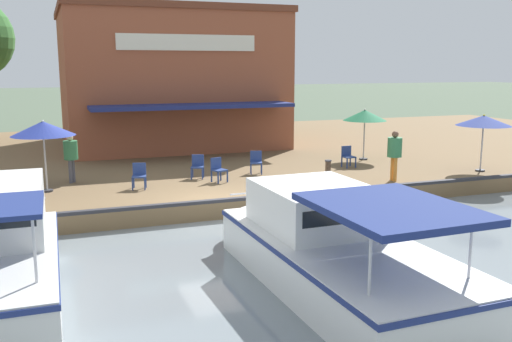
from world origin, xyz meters
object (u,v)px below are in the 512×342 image
(person_at_quay_edge, at_px, (71,152))
(person_mid_patio, at_px, (395,149))
(cafe_chair_back_row_seat, at_px, (218,168))
(cafe_chair_beside_entrance, at_px, (139,174))
(patio_umbrella_far_corner, at_px, (484,121))
(patio_umbrella_mid_patio_right, at_px, (365,115))
(waterfront_restaurant, at_px, (168,78))
(motorboat_distant_upstream, at_px, (323,243))
(tree_downstream_bank, at_px, (226,54))
(mooring_post, at_px, (328,175))
(cafe_chair_mid_patio, at_px, (198,165))
(cafe_chair_facing_river, at_px, (348,155))
(patio_umbrella_near_quay_edge, at_px, (43,129))
(cafe_chair_under_first_umbrella, at_px, (256,161))

(person_at_quay_edge, relative_size, person_mid_patio, 0.95)
(cafe_chair_back_row_seat, distance_m, person_mid_patio, 6.27)
(cafe_chair_beside_entrance, xyz_separation_m, person_mid_patio, (1.88, 8.68, 0.66))
(patio_umbrella_far_corner, bearing_deg, patio_umbrella_mid_patio_right, -144.69)
(waterfront_restaurant, relative_size, cafe_chair_beside_entrance, 12.91)
(cafe_chair_beside_entrance, height_order, person_at_quay_edge, person_at_quay_edge)
(motorboat_distant_upstream, height_order, tree_downstream_bank, tree_downstream_bank)
(patio_umbrella_mid_patio_right, bearing_deg, person_mid_patio, -17.82)
(patio_umbrella_far_corner, bearing_deg, cafe_chair_beside_entrance, -96.43)
(mooring_post, height_order, tree_downstream_bank, tree_downstream_bank)
(waterfront_restaurant, relative_size, mooring_post, 10.66)
(cafe_chair_mid_patio, xyz_separation_m, person_at_quay_edge, (-0.75, -4.33, 0.59))
(waterfront_restaurant, xyz_separation_m, mooring_post, (13.36, 2.43, -2.88))
(waterfront_restaurant, distance_m, cafe_chair_facing_river, 11.40)
(cafe_chair_beside_entrance, height_order, person_mid_patio, person_mid_patio)
(cafe_chair_mid_patio, height_order, person_at_quay_edge, person_at_quay_edge)
(person_mid_patio, xyz_separation_m, tree_downstream_bank, (-15.93, -1.20, 3.58))
(cafe_chair_back_row_seat, distance_m, tree_downstream_bank, 15.27)
(cafe_chair_facing_river, xyz_separation_m, person_mid_patio, (3.01, 0.15, 0.66))
(cafe_chair_back_row_seat, bearing_deg, cafe_chair_mid_patio, -150.34)
(waterfront_restaurant, distance_m, tree_downstream_bank, 5.45)
(patio_umbrella_mid_patio_right, xyz_separation_m, person_at_quay_edge, (0.73, -12.15, -0.86))
(patio_umbrella_near_quay_edge, xyz_separation_m, cafe_chair_mid_patio, (-0.47, 5.18, -1.59))
(person_at_quay_edge, bearing_deg, person_mid_patio, 71.11)
(cafe_chair_under_first_umbrella, height_order, person_mid_patio, person_mid_patio)
(cafe_chair_facing_river, xyz_separation_m, tree_downstream_bank, (-12.91, -1.05, 4.24))
(person_mid_patio, xyz_separation_m, mooring_post, (0.66, -2.96, -0.61))
(patio_umbrella_far_corner, height_order, cafe_chair_beside_entrance, patio_umbrella_far_corner)
(cafe_chair_under_first_umbrella, bearing_deg, waterfront_restaurant, -172.31)
(person_mid_patio, distance_m, mooring_post, 3.10)
(patio_umbrella_far_corner, xyz_separation_m, cafe_chair_under_first_umbrella, (-2.61, -8.33, -1.49))
(patio_umbrella_mid_patio_right, distance_m, motorboat_distant_upstream, 13.03)
(patio_umbrella_mid_patio_right, height_order, person_mid_patio, patio_umbrella_mid_patio_right)
(cafe_chair_beside_entrance, relative_size, person_mid_patio, 0.48)
(patio_umbrella_mid_patio_right, bearing_deg, cafe_chair_under_first_umbrella, -76.01)
(patio_umbrella_mid_patio_right, xyz_separation_m, cafe_chair_facing_river, (1.40, -1.57, -1.45))
(patio_umbrella_mid_patio_right, xyz_separation_m, cafe_chair_under_first_umbrella, (1.37, -5.51, -1.45))
(patio_umbrella_near_quay_edge, height_order, cafe_chair_back_row_seat, patio_umbrella_near_quay_edge)
(patio_umbrella_near_quay_edge, distance_m, patio_umbrella_far_corner, 15.95)
(patio_umbrella_near_quay_edge, xyz_separation_m, motorboat_distant_upstream, (8.66, 5.63, -1.85))
(motorboat_distant_upstream, xyz_separation_m, tree_downstream_bank, (-22.13, 4.75, 4.50))
(patio_umbrella_mid_patio_right, xyz_separation_m, tree_downstream_bank, (-11.52, -2.62, 2.79))
(patio_umbrella_mid_patio_right, xyz_separation_m, motorboat_distant_upstream, (10.61, -7.37, -1.71))
(motorboat_distant_upstream, relative_size, mooring_post, 7.98)
(patio_umbrella_far_corner, height_order, person_mid_patio, patio_umbrella_far_corner)
(cafe_chair_beside_entrance, relative_size, cafe_chair_under_first_umbrella, 1.00)
(patio_umbrella_near_quay_edge, height_order, tree_downstream_bank, tree_downstream_bank)
(cafe_chair_back_row_seat, xyz_separation_m, mooring_post, (2.69, 2.93, 0.05))
(person_mid_patio, height_order, tree_downstream_bank, tree_downstream_bank)
(patio_umbrella_near_quay_edge, xyz_separation_m, cafe_chair_under_first_umbrella, (-0.58, 7.49, -1.59))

